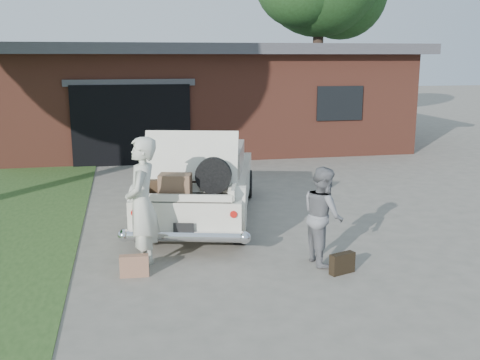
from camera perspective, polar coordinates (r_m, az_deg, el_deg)
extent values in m
plane|color=gray|center=(8.30, 0.85, -8.32)|extent=(90.00, 90.00, 0.00)
cube|color=brown|center=(19.32, -3.67, 8.16)|extent=(12.00, 7.00, 3.00)
cube|color=#4C4C51|center=(19.27, -3.74, 13.06)|extent=(12.80, 7.80, 0.30)
cube|color=black|center=(15.74, -10.95, 5.51)|extent=(3.20, 0.30, 2.20)
cube|color=#4C4C51|center=(15.57, -11.12, 9.68)|extent=(3.50, 0.12, 0.18)
cube|color=black|center=(16.80, 10.09, 7.69)|extent=(1.40, 0.08, 1.00)
cylinder|color=#38281E|center=(24.39, 7.86, 11.35)|extent=(0.44, 0.44, 5.03)
cube|color=white|center=(10.44, -3.89, -0.79)|extent=(2.76, 4.74, 0.58)
cube|color=#B1A79C|center=(10.60, -3.76, 2.24)|extent=(1.87, 2.09, 0.46)
cube|color=black|center=(11.43, -3.27, 2.90)|extent=(1.35, 0.42, 0.39)
cube|color=black|center=(9.77, -4.33, 1.25)|extent=(1.35, 0.42, 0.39)
cylinder|color=black|center=(9.20, -9.85, -4.48)|extent=(0.34, 0.62, 0.59)
cylinder|color=black|center=(8.99, -0.02, -4.70)|extent=(0.34, 0.62, 0.59)
cylinder|color=black|center=(12.07, -6.72, -0.31)|extent=(0.34, 0.62, 0.59)
cylinder|color=black|center=(11.91, 0.74, -0.40)|extent=(0.34, 0.62, 0.59)
cylinder|color=silver|center=(8.33, -5.71, -5.72)|extent=(1.81, 0.62, 0.16)
cylinder|color=#A5140F|center=(8.43, -10.62, -3.25)|extent=(0.13, 0.11, 0.11)
cylinder|color=#A5140F|center=(8.21, -0.65, -3.45)|extent=(0.13, 0.11, 0.11)
cube|color=black|center=(8.27, -5.75, -4.88)|extent=(0.30, 0.09, 0.15)
cube|color=black|center=(8.74, -5.22, -1.37)|extent=(1.58, 1.30, 0.04)
cube|color=white|center=(8.85, -9.81, -0.74)|extent=(0.30, 0.96, 0.16)
cube|color=white|center=(8.65, -0.56, -0.86)|extent=(0.30, 0.96, 0.16)
cube|color=white|center=(8.26, -5.71, -1.82)|extent=(1.39, 0.41, 0.11)
cube|color=white|center=(8.87, -5.07, 1.91)|extent=(1.58, 0.89, 0.91)
cube|color=#3C2B1A|center=(8.90, -7.22, -0.42)|extent=(0.66, 0.51, 0.19)
cube|color=brown|center=(8.52, -6.60, -0.49)|extent=(0.54, 0.42, 0.33)
cube|color=black|center=(8.93, -5.14, -0.39)|extent=(0.61, 0.48, 0.17)
cylinder|color=black|center=(8.58, -2.72, 0.45)|extent=(0.58, 0.28, 0.56)
imported|color=beige|center=(7.88, -9.93, -2.46)|extent=(0.58, 0.76, 1.88)
imported|color=slate|center=(8.17, 8.43, -3.56)|extent=(0.58, 0.72, 1.42)
cube|color=#9E6B50|center=(7.87, -10.69, -8.57)|extent=(0.40, 0.15, 0.30)
cube|color=black|center=(7.97, 10.34, -8.33)|extent=(0.39, 0.24, 0.29)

